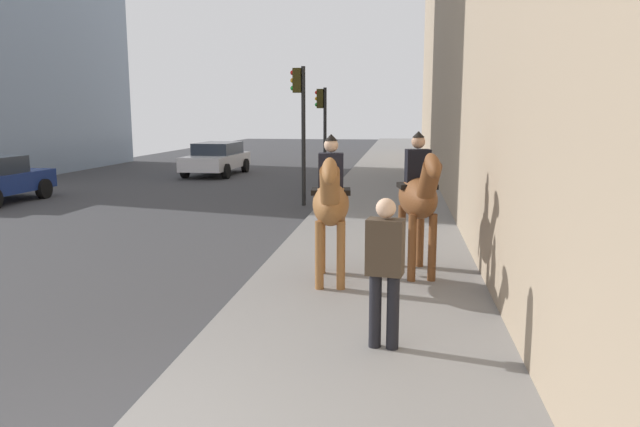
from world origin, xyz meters
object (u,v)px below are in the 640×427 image
traffic_light_near_curb (301,114)px  car_mid_lane (217,158)px  mounted_horse_near (331,201)px  pedestrian_greeting (385,263)px  traffic_light_far_curb (323,121)px  mounted_horse_far (419,196)px

traffic_light_near_curb → car_mid_lane: bearing=31.9°
mounted_horse_near → pedestrian_greeting: bearing=13.9°
car_mid_lane → traffic_light_far_curb: bearing=56.6°
mounted_horse_near → car_mid_lane: bearing=-162.7°
pedestrian_greeting → mounted_horse_far: bearing=0.8°
mounted_horse_near → pedestrian_greeting: size_ratio=1.35×
mounted_horse_far → traffic_light_far_curb: size_ratio=0.63×
mounted_horse_near → traffic_light_near_curb: (8.46, 1.90, 1.32)m
mounted_horse_near → traffic_light_near_curb: bearing=-173.0°
car_mid_lane → traffic_light_near_curb: bearing=33.5°
car_mid_lane → traffic_light_near_curb: 10.09m
pedestrian_greeting → traffic_light_far_curb: (15.72, 2.78, 1.37)m
mounted_horse_far → traffic_light_far_curb: traffic_light_far_curb is taller
traffic_light_near_curb → pedestrian_greeting: bearing=-165.7°
mounted_horse_near → mounted_horse_far: size_ratio=0.99×
mounted_horse_near → traffic_light_far_curb: bearing=-177.5°
traffic_light_near_curb → traffic_light_far_curb: 4.73m
mounted_horse_near → car_mid_lane: 18.32m
car_mid_lane → traffic_light_near_curb: size_ratio=1.14×
pedestrian_greeting → car_mid_lane: 21.00m
mounted_horse_near → mounted_horse_far: bearing=109.7°
mounted_horse_far → traffic_light_far_curb: bearing=-176.0°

